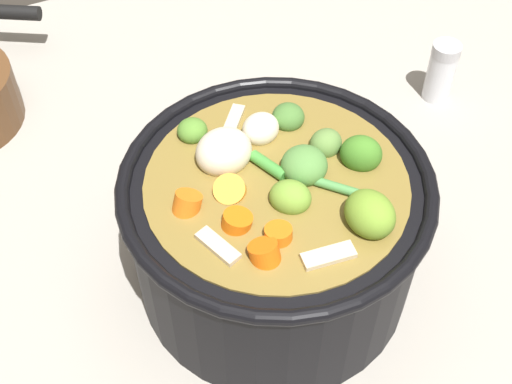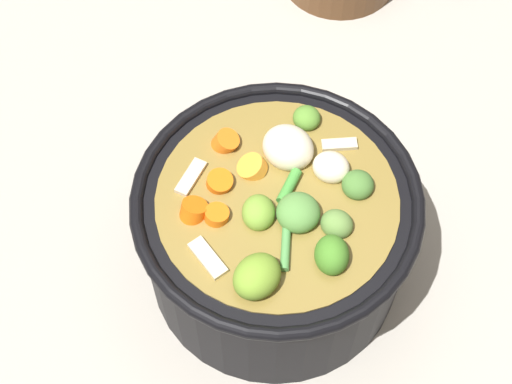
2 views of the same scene
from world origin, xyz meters
The scene contains 2 objects.
ground_plane centered at (0.00, 0.00, 0.00)m, with size 1.10×1.10×0.00m, color #9E998E.
cooking_pot centered at (0.00, 0.00, 0.07)m, with size 0.26×0.26×0.16m.
Camera 2 is at (0.26, 0.24, 0.73)m, focal length 54.95 mm.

